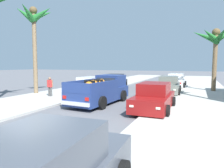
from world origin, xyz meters
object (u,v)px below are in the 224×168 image
car_left_near (176,81)px  palm_tree_right_fore (34,23)px  palm_tree_left_mid (215,40)px  car_right_mid (91,87)px  car_left_mid (114,82)px  car_left_far (154,98)px  car_right_far (169,86)px  pickup_truck (101,91)px  pedestrian (50,86)px

car_left_near → palm_tree_right_fore: bearing=-134.9°
car_left_near → palm_tree_left_mid: (3.54, -3.14, 4.00)m
car_right_mid → palm_tree_left_mid: (9.38, 6.03, 4.00)m
car_left_mid → car_left_far: bearing=-55.9°
car_left_near → car_right_far: (-0.09, -5.63, 0.00)m
car_left_far → palm_tree_left_mid: palm_tree_left_mid is taller
palm_tree_right_fore → car_left_far: bearing=-12.0°
pickup_truck → car_right_far: pickup_truck is taller
car_left_near → palm_tree_right_fore: 15.73m
car_left_near → palm_tree_right_fore: (-10.45, -10.50, 5.29)m
car_right_mid → car_right_far: bearing=31.6°
car_left_far → palm_tree_right_fore: (-10.50, 2.24, 5.29)m
palm_tree_left_mid → pedestrian: palm_tree_left_mid is taller
car_right_far → car_left_mid: bearing=162.5°
car_left_near → car_left_mid: size_ratio=0.98×
car_right_mid → car_left_far: (5.89, -3.57, 0.00)m
car_left_mid → pedestrian: (-2.13, -7.76, 0.20)m
car_left_near → car_left_far: (0.06, -12.74, 0.00)m
car_left_far → palm_tree_left_mid: 10.97m
car_right_mid → car_right_far: (5.75, 3.54, 0.00)m
car_left_far → pickup_truck: bearing=167.5°
car_left_mid → car_left_near: bearing=32.0°
palm_tree_left_mid → palm_tree_right_fore: bearing=-152.2°
car_left_far → car_left_mid: bearing=124.1°
car_left_mid → car_left_far: (6.07, -8.98, 0.00)m
palm_tree_left_mid → pickup_truck: bearing=-129.0°
car_left_mid → car_right_far: (5.93, -1.87, 0.00)m
car_right_mid → palm_tree_left_mid: bearing=32.7°
pickup_truck → car_left_mid: pickup_truck is taller
palm_tree_right_fore → car_left_mid: bearing=56.7°
pickup_truck → car_right_mid: bearing=129.1°
pickup_truck → pedestrian: bearing=174.9°
car_left_near → pickup_truck: bearing=-106.7°
pickup_truck → car_right_mid: (-2.25, 2.76, -0.10)m
car_right_mid → pedestrian: size_ratio=2.71×
car_left_mid → car_right_far: bearing=-17.5°
car_left_near → car_left_mid: 7.10m
pickup_truck → car_left_far: bearing=-12.5°
car_left_near → car_right_far: size_ratio=0.99×
palm_tree_right_fore → pedestrian: (2.30, -1.02, -5.09)m
car_right_mid → palm_tree_right_fore: palm_tree_right_fore is taller
pickup_truck → car_right_far: bearing=61.0°
pickup_truck → car_right_mid: 3.56m
car_left_far → pedestrian: (-8.20, 1.22, 0.20)m
palm_tree_left_mid → car_left_far: bearing=-110.0°
car_left_far → pedestrian: bearing=171.6°
car_right_mid → car_right_far: same height
car_left_mid → car_left_far: same height
pickup_truck → car_right_mid: size_ratio=1.24×
car_left_mid → palm_tree_right_fore: size_ratio=0.59×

